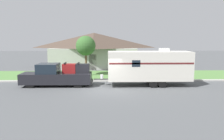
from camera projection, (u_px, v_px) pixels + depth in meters
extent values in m
plane|color=#515456|center=(106.00, 90.00, 17.70)|extent=(120.00, 120.00, 0.00)
cube|color=beige|center=(106.00, 81.00, 21.40)|extent=(80.00, 0.30, 0.14)
cube|color=#568442|center=(106.00, 75.00, 25.02)|extent=(80.00, 7.00, 0.03)
cube|color=#B2B2A8|center=(94.00, 57.00, 32.44)|extent=(11.97, 6.87, 2.85)
pyramid|color=#4C3D33|center=(94.00, 40.00, 32.09)|extent=(12.93, 7.42, 2.18)
cube|color=#4C3828|center=(93.00, 62.00, 29.13)|extent=(1.00, 0.06, 2.10)
cylinder|color=black|center=(30.00, 83.00, 18.52)|extent=(0.90, 0.28, 0.90)
cylinder|color=black|center=(36.00, 79.00, 20.10)|extent=(0.90, 0.28, 0.90)
cylinder|color=black|center=(78.00, 82.00, 18.61)|extent=(0.90, 0.28, 0.90)
cylinder|color=black|center=(80.00, 79.00, 20.20)|extent=(0.90, 0.28, 0.90)
cube|color=black|center=(42.00, 78.00, 19.29)|extent=(3.44, 1.96, 0.91)
cube|color=#19232D|center=(48.00, 68.00, 19.19)|extent=(1.79, 1.81, 0.83)
cube|color=black|center=(76.00, 78.00, 19.37)|extent=(2.66, 1.96, 0.91)
cube|color=#333333|center=(92.00, 82.00, 19.45)|extent=(0.12, 1.77, 0.20)
cube|color=maroon|center=(69.00, 68.00, 19.23)|extent=(1.15, 0.83, 0.80)
cube|color=black|center=(65.00, 63.00, 19.16)|extent=(0.10, 0.91, 0.08)
cube|color=black|center=(83.00, 68.00, 19.26)|extent=(1.15, 0.83, 0.80)
cube|color=black|center=(78.00, 63.00, 19.19)|extent=(0.10, 0.91, 0.08)
cylinder|color=black|center=(153.00, 84.00, 18.60)|extent=(0.71, 0.22, 0.71)
cylinder|color=black|center=(149.00, 79.00, 20.56)|extent=(0.71, 0.22, 0.71)
cylinder|color=black|center=(162.00, 84.00, 18.62)|extent=(0.71, 0.22, 0.71)
cylinder|color=black|center=(157.00, 79.00, 20.58)|extent=(0.71, 0.22, 0.71)
cube|color=silver|center=(149.00, 66.00, 19.37)|extent=(7.27, 2.26, 2.51)
cube|color=#5B1E1E|center=(152.00, 64.00, 18.20)|extent=(7.13, 0.01, 0.14)
cube|color=#383838|center=(101.00, 79.00, 19.44)|extent=(1.26, 0.12, 0.10)
cylinder|color=silver|center=(102.00, 77.00, 19.41)|extent=(0.28, 0.28, 0.36)
cube|color=silver|center=(164.00, 50.00, 19.21)|extent=(0.80, 0.68, 0.28)
cube|color=#19232D|center=(136.00, 64.00, 18.17)|extent=(0.70, 0.01, 0.56)
cylinder|color=brown|center=(147.00, 75.00, 22.35)|extent=(0.09, 0.09, 1.04)
cube|color=silver|center=(148.00, 68.00, 22.26)|extent=(0.48, 0.20, 0.22)
cylinder|color=brown|center=(86.00, 65.00, 24.53)|extent=(0.24, 0.24, 2.57)
sphere|color=#38662D|center=(86.00, 46.00, 24.24)|extent=(2.20, 2.20, 2.20)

